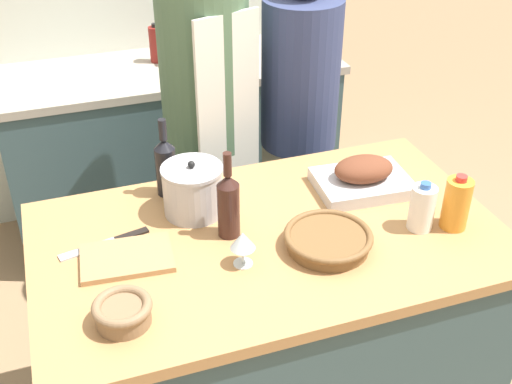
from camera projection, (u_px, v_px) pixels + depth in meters
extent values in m
cube|color=#3D565B|center=(268.00, 343.00, 2.30)|extent=(1.44, 0.85, 0.88)
cube|color=#B27F4C|center=(269.00, 239.00, 2.05)|extent=(1.48, 0.88, 0.04)
cube|color=#3D565B|center=(175.00, 152.00, 3.47)|extent=(1.68, 0.58, 0.90)
cube|color=#ADA393|center=(169.00, 70.00, 3.22)|extent=(1.73, 0.60, 0.04)
cube|color=#BCBCC1|center=(362.00, 183.00, 2.25)|extent=(0.34, 0.26, 0.04)
ellipsoid|color=brown|center=(364.00, 169.00, 2.22)|extent=(0.22, 0.16, 0.09)
cylinder|color=brown|center=(328.00, 241.00, 1.97)|extent=(0.25, 0.25, 0.04)
torus|color=brown|center=(328.00, 236.00, 1.96)|extent=(0.27, 0.27, 0.02)
cube|color=#AD7F51|center=(127.00, 258.00, 1.92)|extent=(0.29, 0.21, 0.02)
cylinder|color=#B7B7BC|center=(193.00, 192.00, 2.10)|extent=(0.20, 0.20, 0.16)
cylinder|color=#B7B7BC|center=(192.00, 169.00, 2.06)|extent=(0.20, 0.20, 0.01)
sphere|color=black|center=(191.00, 164.00, 2.05)|extent=(0.02, 0.02, 0.02)
cylinder|color=#846647|center=(123.00, 314.00, 1.69)|extent=(0.15, 0.15, 0.06)
torus|color=#846647|center=(122.00, 306.00, 1.67)|extent=(0.16, 0.16, 0.03)
cylinder|color=orange|center=(456.00, 204.00, 2.03)|extent=(0.08, 0.08, 0.17)
cylinder|color=red|center=(462.00, 178.00, 1.98)|extent=(0.04, 0.04, 0.02)
cylinder|color=white|center=(422.00, 208.00, 2.03)|extent=(0.08, 0.08, 0.15)
cylinder|color=#3360B2|center=(426.00, 185.00, 1.98)|extent=(0.03, 0.03, 0.02)
cylinder|color=black|center=(166.00, 171.00, 2.19)|extent=(0.07, 0.07, 0.18)
cone|color=black|center=(164.00, 144.00, 2.14)|extent=(0.07, 0.07, 0.03)
cylinder|color=black|center=(163.00, 130.00, 2.11)|extent=(0.03, 0.03, 0.07)
cylinder|color=#381E19|center=(229.00, 210.00, 1.99)|extent=(0.07, 0.07, 0.18)
cone|color=#381E19|center=(228.00, 180.00, 1.93)|extent=(0.07, 0.07, 0.04)
cylinder|color=#381E19|center=(227.00, 164.00, 1.90)|extent=(0.03, 0.03, 0.08)
cylinder|color=silver|center=(243.00, 263.00, 1.91)|extent=(0.06, 0.06, 0.00)
cylinder|color=silver|center=(243.00, 255.00, 1.89)|extent=(0.01, 0.01, 0.06)
cone|color=silver|center=(243.00, 240.00, 1.86)|extent=(0.07, 0.07, 0.05)
cube|color=#B7B7BC|center=(88.00, 249.00, 1.96)|extent=(0.18, 0.07, 0.01)
cube|color=black|center=(132.00, 235.00, 2.03)|extent=(0.11, 0.05, 0.01)
cube|color=#333842|center=(203.00, 57.00, 3.24)|extent=(0.18, 0.14, 0.06)
cylinder|color=#B7B7BC|center=(198.00, 41.00, 3.19)|extent=(0.13, 0.13, 0.11)
cube|color=#333842|center=(214.00, 32.00, 3.19)|extent=(0.05, 0.08, 0.18)
cube|color=#333842|center=(201.00, 7.00, 3.10)|extent=(0.17, 0.08, 0.09)
cylinder|color=#234C28|center=(289.00, 27.00, 3.47)|extent=(0.06, 0.06, 0.16)
cylinder|color=black|center=(290.00, 11.00, 3.42)|extent=(0.02, 0.02, 0.02)
cylinder|color=maroon|center=(156.00, 44.00, 3.22)|extent=(0.07, 0.07, 0.18)
cylinder|color=black|center=(154.00, 25.00, 3.16)|extent=(0.03, 0.03, 0.02)
cube|color=beige|center=(211.00, 219.00, 2.99)|extent=(0.34, 0.28, 0.84)
cylinder|color=#4C6B4C|center=(204.00, 63.00, 2.57)|extent=(0.36, 0.36, 0.70)
cube|color=silver|center=(229.00, 123.00, 2.56)|extent=(0.28, 0.10, 0.88)
cube|color=beige|center=(295.00, 212.00, 3.09)|extent=(0.31, 0.25, 0.77)
cylinder|color=navy|center=(301.00, 75.00, 2.71)|extent=(0.33, 0.33, 0.64)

